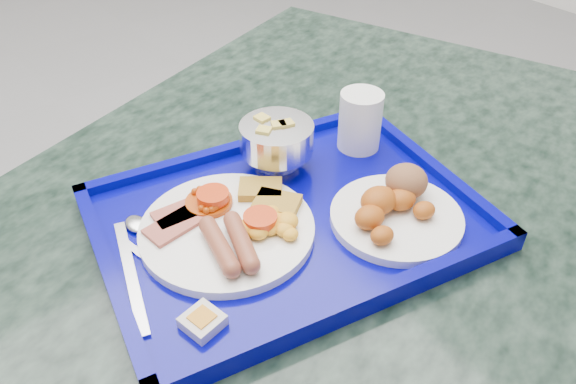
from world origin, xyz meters
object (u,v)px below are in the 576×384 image
at_px(main_plate, 233,225).
at_px(fruit_bowl, 277,139).
at_px(tray, 288,219).
at_px(juice_cup, 360,119).
at_px(table, 307,316).
at_px(bread_plate, 396,207).

xyz_separation_m(main_plate, fruit_bowl, (0.13, 0.08, 0.04)).
bearing_deg(tray, main_plate, 166.89).
distance_m(main_plate, juice_cup, 0.27).
relative_size(table, fruit_bowl, 14.50).
xyz_separation_m(table, main_plate, (-0.11, 0.02, 0.24)).
relative_size(main_plate, fruit_bowl, 2.10).
bearing_deg(juice_cup, table, -155.70).
bearing_deg(table, fruit_bowl, 78.24).
bearing_deg(fruit_bowl, tray, -119.88).
distance_m(fruit_bowl, juice_cup, 0.14).
relative_size(tray, main_plate, 2.46).
xyz_separation_m(table, tray, (-0.03, 0.01, 0.22)).
xyz_separation_m(tray, juice_cup, (0.19, 0.06, 0.05)).
relative_size(bread_plate, juice_cup, 1.90).
height_order(main_plate, juice_cup, juice_cup).
height_order(bread_plate, juice_cup, juice_cup).
distance_m(table, main_plate, 0.27).
height_order(table, main_plate, main_plate).
relative_size(tray, juice_cup, 6.04).
distance_m(table, juice_cup, 0.32).
xyz_separation_m(table, juice_cup, (0.15, 0.07, 0.28)).
height_order(table, juice_cup, juice_cup).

